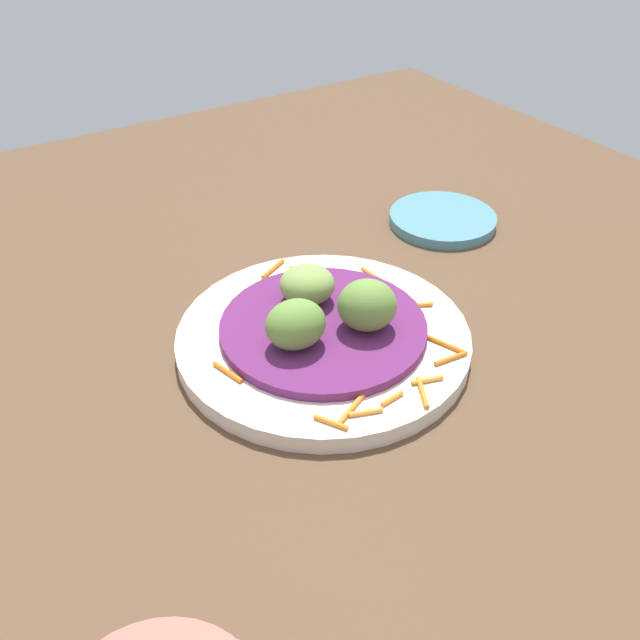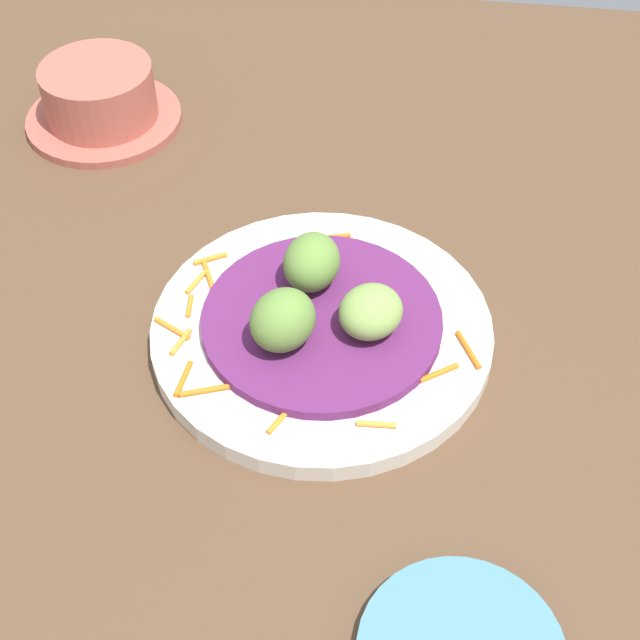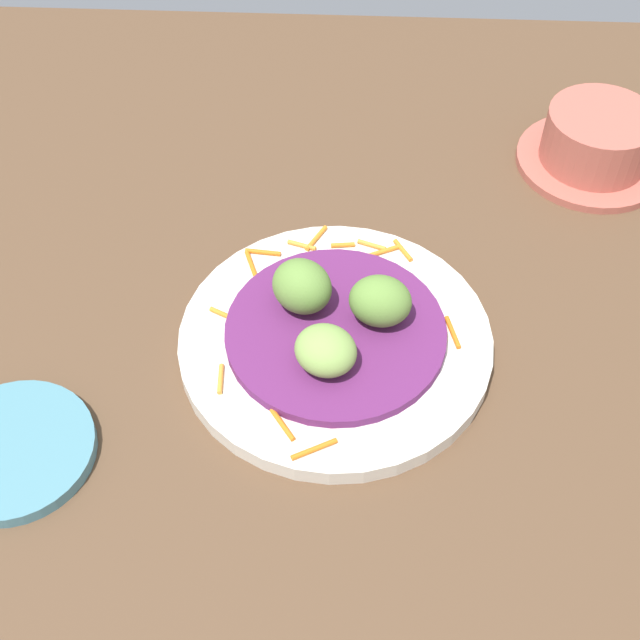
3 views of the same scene
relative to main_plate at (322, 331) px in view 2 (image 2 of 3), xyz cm
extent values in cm
cube|color=brown|center=(-2.09, -4.24, -1.79)|extent=(110.00, 110.00, 2.00)
cylinder|color=silver|center=(0.00, 0.00, 0.00)|extent=(25.28, 25.28, 1.57)
cylinder|color=#60235B|center=(0.00, 0.00, 1.22)|extent=(17.72, 17.72, 0.86)
cylinder|color=orange|center=(0.29, 10.04, 0.99)|extent=(2.12, 0.64, 0.40)
cylinder|color=orange|center=(2.82, 10.15, 0.99)|extent=(2.56, 1.26, 0.40)
cylinder|color=orange|center=(-1.16, -10.77, 0.99)|extent=(3.37, 2.00, 0.40)
cylinder|color=orange|center=(9.39, 0.57, 0.99)|extent=(1.22, 3.22, 0.40)
cylinder|color=orange|center=(-7.44, 7.14, 0.99)|extent=(1.58, 3.40, 0.40)
cylinder|color=orange|center=(-3.31, 9.84, 0.99)|extent=(2.59, 1.16, 0.40)
cylinder|color=orange|center=(-3.60, -8.79, 0.99)|extent=(2.10, 2.77, 0.40)
cylinder|color=orange|center=(5.56, 9.62, 0.99)|extent=(1.72, 2.54, 0.40)
cylinder|color=orange|center=(-2.13, 10.77, 0.99)|extent=(1.89, 3.07, 0.40)
cylinder|color=orange|center=(-9.21, 1.59, 0.99)|extent=(2.46, 1.48, 0.40)
cylinder|color=orange|center=(-6.63, 8.83, 0.99)|extent=(3.14, 0.70, 0.40)
cylinder|color=orange|center=(-8.65, -4.89, 0.99)|extent=(0.56, 2.69, 0.40)
cylinder|color=orange|center=(3.56, 9.29, 0.99)|extent=(3.37, 1.88, 0.40)
ellipsoid|color=olive|center=(-2.79, 2.35, 3.88)|extent=(6.51, 6.32, 4.47)
ellipsoid|color=#84A851|center=(-0.65, -3.59, 3.36)|extent=(6.42, 6.26, 3.42)
ellipsoid|color=olive|center=(3.43, 1.24, 3.72)|extent=(5.57, 4.90, 4.13)
cylinder|color=#B75B4C|center=(24.42, 24.24, -0.39)|extent=(14.59, 14.59, 0.80)
cylinder|color=#B75B4C|center=(24.42, 24.24, 2.56)|extent=(10.37, 10.37, 5.08)
camera|label=1|loc=(25.39, 39.05, 36.66)|focal=38.49mm
camera|label=2|loc=(-45.77, -6.30, 51.11)|focal=52.06mm
camera|label=3|loc=(0.76, -42.66, 53.64)|focal=47.53mm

